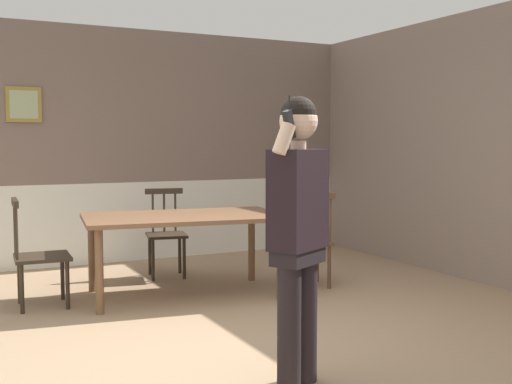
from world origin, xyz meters
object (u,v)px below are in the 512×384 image
(dining_table, at_px, (183,223))
(person_figure, at_px, (299,222))
(chair_by_doorway, at_px, (38,254))
(chair_at_table_head, at_px, (166,233))
(chair_near_window, at_px, (311,240))

(dining_table, relative_size, person_figure, 1.14)
(dining_table, distance_m, chair_by_doorway, 1.32)
(dining_table, distance_m, chair_at_table_head, 0.94)
(person_figure, bearing_deg, chair_at_table_head, -123.50)
(dining_table, height_order, chair_near_window, chair_near_window)
(chair_near_window, xyz_separation_m, person_figure, (-1.46, -2.21, 0.52))
(chair_near_window, bearing_deg, person_figure, 158.93)
(chair_by_doorway, relative_size, chair_at_table_head, 1.02)
(chair_by_doorway, height_order, person_figure, person_figure)
(chair_at_table_head, bearing_deg, chair_by_doorway, 38.49)
(dining_table, relative_size, chair_at_table_head, 2.08)
(dining_table, xyz_separation_m, chair_by_doorway, (-1.29, 0.18, -0.22))
(dining_table, relative_size, chair_by_doorway, 2.04)
(dining_table, bearing_deg, person_figure, -94.09)
(chair_near_window, height_order, chair_at_table_head, chair_near_window)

